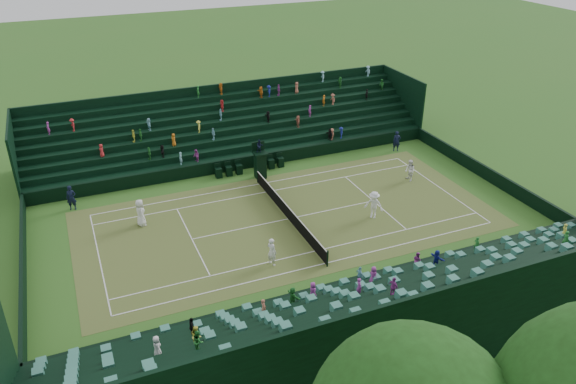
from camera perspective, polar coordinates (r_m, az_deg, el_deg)
name	(u,v)px	position (r m, az deg, el deg)	size (l,w,h in m)	color
ground	(288,219)	(36.66, 0.00, -2.77)	(160.00, 160.00, 0.00)	#316720
court_surface	(288,219)	(36.65, 0.00, -2.77)	(12.97, 26.77, 0.01)	#396722
perimeter_wall_north	(484,172)	(44.34, 19.31, 1.95)	(17.17, 0.20, 1.00)	black
perimeter_wall_south	(23,267)	(34.49, -25.34, -6.94)	(17.17, 0.20, 1.00)	black
perimeter_wall_east	(350,286)	(30.03, 6.35, -9.48)	(0.20, 31.77, 1.00)	black
perimeter_wall_west	(246,162)	(43.51, -4.33, 3.01)	(0.20, 31.77, 1.00)	black
north_grandstand	(395,319)	(26.64, 10.84, -12.57)	(6.60, 32.00, 4.90)	black
south_grandstand	(229,131)	(46.78, -6.03, 6.13)	(6.60, 32.00, 4.90)	black
tennis_net	(288,212)	(36.39, 0.00, -2.06)	(11.67, 0.10, 1.06)	black
umpire_chair	(260,162)	(41.64, -2.86, 3.10)	(0.97, 0.97, 3.05)	black
courtside_chairs	(250,167)	(42.97, -3.87, 2.56)	(0.49, 5.46, 1.07)	black
player_near_west	(140,213)	(36.75, -14.76, -2.05)	(0.89, 0.58, 1.83)	silver
player_near_east	(272,252)	(31.85, -1.66, -6.08)	(0.63, 0.42, 1.74)	white
player_far_west	(410,171)	(42.29, 12.28, 2.15)	(0.79, 0.62, 1.63)	white
player_far_east	(374,205)	(36.81, 8.70, -1.30)	(1.22, 0.70, 1.88)	white
line_judge_north	(397,141)	(47.27, 10.98, 5.09)	(0.62, 0.41, 1.70)	black
line_judge_south	(71,198)	(40.09, -21.16, -0.56)	(0.63, 0.41, 1.73)	black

